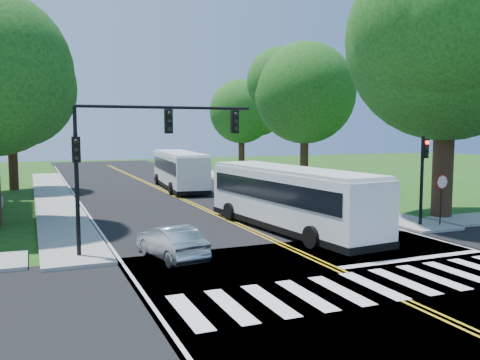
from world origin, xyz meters
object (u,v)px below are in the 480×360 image
bus_follow (179,169)px  suv (312,199)px  bus_lead (289,198)px  hatchback (171,242)px  signal_nw (139,143)px  signal_ne (423,168)px  dark_sedan (301,201)px

bus_follow → suv: bus_follow is taller
bus_follow → suv: bearing=112.2°
bus_lead → hatchback: bearing=19.0°
signal_nw → bus_lead: bearing=13.5°
bus_lead → signal_ne: bearing=158.6°
bus_lead → signal_nw: bearing=7.7°
suv → dark_sedan: 0.71m
bus_lead → bus_follow: size_ratio=1.01×
hatchback → bus_follow: bearing=-116.7°
bus_follow → suv: size_ratio=2.46×
bus_follow → bus_lead: bearing=95.7°
signal_nw → hatchback: size_ratio=1.85×
hatchback → dark_sedan: (10.17, 8.16, -0.06)m
signal_ne → dark_sedan: bearing=113.7°
dark_sedan → signal_ne: bearing=127.6°
signal_ne → bus_follow: size_ratio=0.37×
signal_ne → hatchback: 13.44m
suv → dark_sedan: bearing=-43.3°
suv → dark_sedan: suv is taller
bus_follow → dark_sedan: bearing=110.0°
signal_nw → signal_ne: (14.06, 0.01, -1.41)m
signal_nw → suv: 13.93m
signal_nw → signal_ne: size_ratio=1.62×
signal_ne → suv: signal_ne is taller
hatchback → suv: suv is taller
hatchback → signal_nw: bearing=-65.7°
suv → dark_sedan: (-0.65, 0.27, -0.09)m
hatchback → suv: bearing=-154.0°
bus_follow → hatchback: (-6.50, -21.90, -0.96)m
signal_nw → dark_sedan: 13.55m
signal_nw → dark_sedan: signal_nw is taller
signal_nw → hatchback: (0.88, -1.28, -3.73)m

